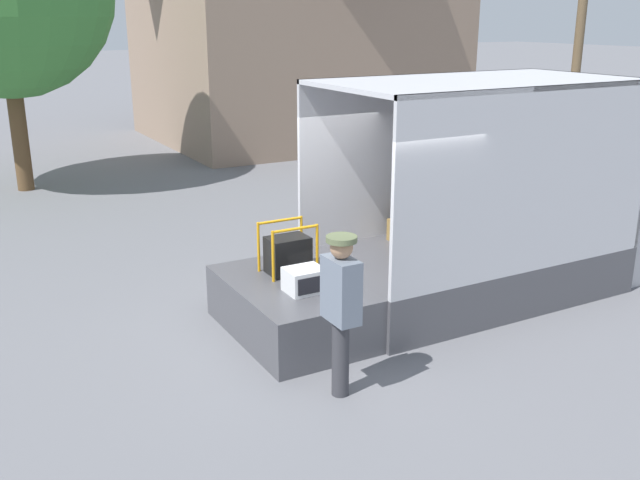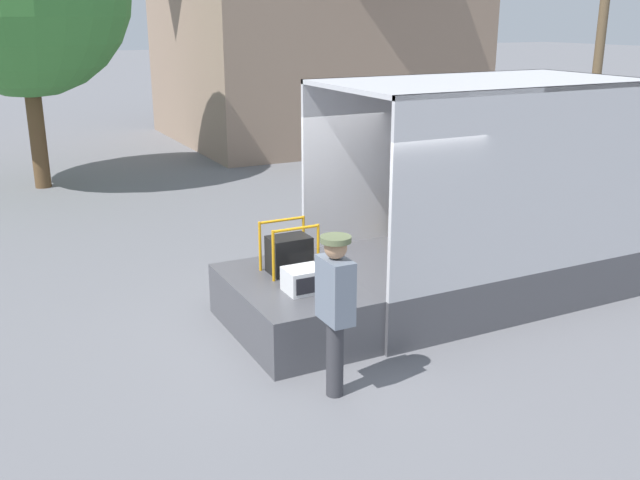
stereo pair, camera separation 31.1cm
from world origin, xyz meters
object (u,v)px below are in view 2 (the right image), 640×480
microwave (304,280)px  box_truck (559,216)px  portable_generator (290,253)px  worker_person (335,300)px

microwave → box_truck: bearing=4.7°
portable_generator → worker_person: 1.99m
microwave → worker_person: bearing=-101.2°
microwave → portable_generator: portable_generator is taller
microwave → portable_generator: 0.71m
microwave → portable_generator: bearing=78.4°
portable_generator → worker_person: bearing=-101.3°
microwave → worker_person: (-0.25, -1.25, 0.25)m
portable_generator → worker_person: worker_person is taller
box_truck → portable_generator: bearing=175.5°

